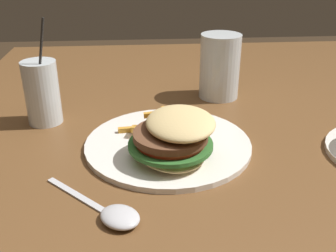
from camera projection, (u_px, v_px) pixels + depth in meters
dining_table at (249, 194)px, 0.73m from camera, size 1.60×1.26×0.73m
meal_plate_near at (171, 139)px, 0.68m from camera, size 0.30×0.30×0.09m
beer_glass at (220, 68)px, 0.92m from camera, size 0.09×0.09×0.15m
juice_glass at (42, 94)px, 0.79m from camera, size 0.07×0.07×0.22m
spoon at (116, 215)px, 0.53m from camera, size 0.15×0.15×0.02m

